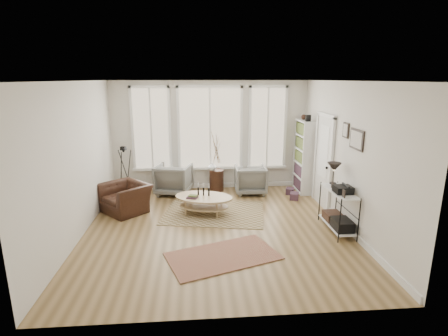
{
  "coord_description": "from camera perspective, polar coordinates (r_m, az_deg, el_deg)",
  "views": [
    {
      "loc": [
        -0.38,
        -6.55,
        2.94
      ],
      "look_at": [
        0.2,
        0.6,
        1.1
      ],
      "focal_mm": 28.0,
      "sensor_mm": 36.0,
      "label": 1
    }
  ],
  "objects": [
    {
      "name": "tripod_camera",
      "position": [
        9.14,
        -15.84,
        -0.96
      ],
      "size": [
        0.46,
        0.46,
        1.31
      ],
      "color": "black",
      "rests_on": "ground"
    },
    {
      "name": "book_stack_near",
      "position": [
        9.33,
        10.71,
        -3.71
      ],
      "size": [
        0.27,
        0.3,
        0.16
      ],
      "primitive_type": "cube",
      "rotation": [
        0.0,
        0.0,
        -0.37
      ],
      "color": "maroon",
      "rests_on": "ground"
    },
    {
      "name": "armchair_right",
      "position": [
        9.19,
        4.33,
        -1.88
      ],
      "size": [
        0.81,
        0.83,
        0.74
      ],
      "primitive_type": "imported",
      "rotation": [
        0.0,
        0.0,
        3.11
      ],
      "color": "slate",
      "rests_on": "ground"
    },
    {
      "name": "coffee_table",
      "position": [
        7.8,
        -3.39,
        -5.26
      ],
      "size": [
        1.48,
        1.17,
        0.59
      ],
      "color": "tan",
      "rests_on": "ground"
    },
    {
      "name": "wall_art",
      "position": [
        7.02,
        20.41,
        4.77
      ],
      "size": [
        0.04,
        0.88,
        0.44
      ],
      "color": "black",
      "rests_on": "ground"
    },
    {
      "name": "low_shelf",
      "position": [
        7.25,
        18.13,
        -5.92
      ],
      "size": [
        0.38,
        1.08,
        1.3
      ],
      "color": "white",
      "rests_on": "ground"
    },
    {
      "name": "bay_window",
      "position": [
        9.36,
        -2.28,
        6.21
      ],
      "size": [
        4.14,
        0.12,
        2.24
      ],
      "color": "tan",
      "rests_on": "ground"
    },
    {
      "name": "side_table",
      "position": [
        9.27,
        -1.24,
        0.87
      ],
      "size": [
        0.38,
        0.38,
        1.61
      ],
      "color": "#331C13",
      "rests_on": "ground"
    },
    {
      "name": "room",
      "position": [
        6.76,
        -1.13,
        1.44
      ],
      "size": [
        5.5,
        5.54,
        2.9
      ],
      "color": "olive",
      "rests_on": "ground"
    },
    {
      "name": "book_stack_far",
      "position": [
        8.95,
        11.41,
        -4.51
      ],
      "size": [
        0.28,
        0.32,
        0.17
      ],
      "primitive_type": "cube",
      "rotation": [
        0.0,
        0.0,
        -0.33
      ],
      "color": "maroon",
      "rests_on": "ground"
    },
    {
      "name": "accent_chair",
      "position": [
        8.24,
        -15.8,
        -4.7
      ],
      "size": [
        1.32,
        1.32,
        0.65
      ],
      "primitive_type": "imported",
      "rotation": [
        0.0,
        0.0,
        -0.81
      ],
      "color": "#331C13",
      "rests_on": "ground"
    },
    {
      "name": "rug_runner",
      "position": [
        6.13,
        -0.16,
        -14.14
      ],
      "size": [
        2.07,
        1.57,
        0.01
      ],
      "primitive_type": "cube",
      "rotation": [
        0.0,
        0.0,
        0.34
      ],
      "color": "maroon",
      "rests_on": "ground"
    },
    {
      "name": "vase",
      "position": [
        9.24,
        -1.93,
        0.26
      ],
      "size": [
        0.23,
        0.23,
        0.22
      ],
      "primitive_type": "imported",
      "rotation": [
        0.0,
        0.0,
        0.11
      ],
      "color": "silver",
      "rests_on": "side_table"
    },
    {
      "name": "door",
      "position": [
        8.44,
        15.94,
        1.4
      ],
      "size": [
        0.09,
        1.06,
        2.22
      ],
      "color": "silver",
      "rests_on": "ground"
    },
    {
      "name": "rug_main",
      "position": [
        7.95,
        -1.63,
        -7.26
      ],
      "size": [
        2.46,
        2.02,
        0.01
      ],
      "primitive_type": "cube",
      "rotation": [
        0.0,
        0.0,
        -0.18
      ],
      "color": "brown",
      "rests_on": "ground"
    },
    {
      "name": "armchair_left",
      "position": [
        9.2,
        -8.19,
        -1.79
      ],
      "size": [
        1.04,
        1.05,
        0.8
      ],
      "primitive_type": "imported",
      "rotation": [
        0.0,
        0.0,
        2.9
      ],
      "color": "slate",
      "rests_on": "ground"
    },
    {
      "name": "bookcase",
      "position": [
        9.42,
        12.86,
        1.88
      ],
      "size": [
        0.31,
        0.85,
        2.06
      ],
      "color": "white",
      "rests_on": "ground"
    }
  ]
}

